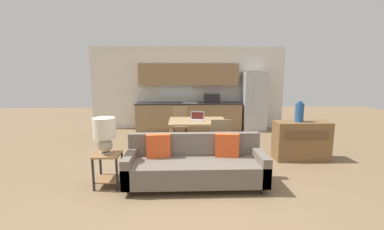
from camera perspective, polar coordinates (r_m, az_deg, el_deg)
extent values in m
plane|color=#7F6647|center=(4.37, 0.75, -15.67)|extent=(20.00, 20.00, 0.00)
cube|color=silver|center=(8.60, -0.79, 6.01)|extent=(6.40, 0.06, 2.70)
cube|color=white|center=(8.56, -3.72, 7.39)|extent=(1.08, 0.01, 0.92)
cube|color=#8E704C|center=(8.37, -0.72, -0.42)|extent=(3.37, 0.62, 0.86)
cube|color=#232326|center=(8.31, -0.72, 2.64)|extent=(3.40, 0.65, 0.04)
cube|color=#B2B5B7|center=(8.25, -0.45, 2.75)|extent=(0.48, 0.36, 0.01)
cylinder|color=#B7BABC|center=(8.41, -0.49, 3.68)|extent=(0.02, 0.02, 0.24)
cube|color=#8E704C|center=(8.39, -0.76, 9.00)|extent=(3.20, 0.34, 0.70)
cube|color=black|center=(8.29, 4.41, 3.71)|extent=(0.48, 0.36, 0.28)
cube|color=#B7BABC|center=(8.56, 13.55, 2.98)|extent=(0.73, 0.68, 1.88)
cylinder|color=silver|center=(8.15, 12.78, 3.37)|extent=(0.02, 0.02, 0.85)
cube|color=tan|center=(6.11, 1.20, -1.37)|extent=(1.34, 1.00, 0.04)
cylinder|color=tan|center=(5.76, -4.67, -5.80)|extent=(0.05, 0.05, 0.69)
cylinder|color=tan|center=(5.83, 7.47, -5.65)|extent=(0.05, 0.05, 0.69)
cylinder|color=tan|center=(6.61, -4.34, -3.82)|extent=(0.05, 0.05, 0.69)
cylinder|color=tan|center=(6.67, 6.23, -3.72)|extent=(0.05, 0.05, 0.69)
cylinder|color=#3D2D1E|center=(4.17, -13.93, -16.48)|extent=(0.05, 0.05, 0.10)
cylinder|color=#3D2D1E|center=(4.27, 15.52, -15.91)|extent=(0.05, 0.05, 0.10)
cylinder|color=#3D2D1E|center=(4.74, -12.33, -13.15)|extent=(0.05, 0.05, 0.10)
cylinder|color=#3D2D1E|center=(4.83, 13.19, -12.76)|extent=(0.05, 0.05, 0.10)
cube|color=#6B6056|center=(4.30, 0.77, -12.26)|extent=(2.26, 0.80, 0.33)
cube|color=#6B6056|center=(4.54, 0.56, -8.44)|extent=(2.26, 0.14, 0.72)
cube|color=#6B6056|center=(4.35, -13.61, -11.26)|extent=(0.14, 0.80, 0.47)
cube|color=#6B6056|center=(4.45, 14.80, -10.84)|extent=(0.14, 0.80, 0.47)
cube|color=#E05123|center=(4.38, -7.50, -6.86)|extent=(0.41, 0.17, 0.40)
cube|color=#E05123|center=(4.43, 7.76, -6.70)|extent=(0.41, 0.16, 0.40)
cube|color=olive|center=(4.43, -18.25, -8.31)|extent=(0.41, 0.41, 0.03)
cube|color=olive|center=(4.57, -17.98, -13.30)|extent=(0.37, 0.37, 0.02)
cube|color=#232326|center=(4.41, -21.09, -12.37)|extent=(0.03, 0.03, 0.52)
cube|color=#232326|center=(4.31, -16.34, -12.64)|extent=(0.03, 0.03, 0.52)
cube|color=#232326|center=(4.74, -19.64, -10.77)|extent=(0.03, 0.03, 0.52)
cube|color=#232326|center=(4.64, -15.22, -10.96)|extent=(0.03, 0.03, 0.52)
cylinder|color=#B2A893|center=(4.45, -18.63, -7.92)|extent=(0.16, 0.16, 0.02)
sphere|color=#B2A893|center=(4.42, -18.72, -6.34)|extent=(0.23, 0.23, 0.23)
cylinder|color=beige|center=(4.35, -18.91, -2.74)|extent=(0.36, 0.36, 0.33)
cube|color=brown|center=(6.01, 23.12, -5.25)|extent=(1.14, 0.45, 0.83)
cube|color=brown|center=(5.77, 24.18, -4.22)|extent=(0.91, 0.01, 0.20)
cylinder|color=#234C84|center=(5.87, 22.77, 0.50)|extent=(0.17, 0.17, 0.39)
cylinder|color=#234C84|center=(5.84, 22.90, 2.60)|extent=(0.10, 0.10, 0.04)
cube|color=#997A56|center=(6.93, -2.74, -2.46)|extent=(0.44, 0.44, 0.04)
cube|color=#997A56|center=(7.08, -2.67, -0.08)|extent=(0.40, 0.05, 0.48)
cylinder|color=black|center=(6.83, -4.23, -4.61)|extent=(0.03, 0.03, 0.41)
cylinder|color=black|center=(6.81, -1.37, -4.62)|extent=(0.03, 0.03, 0.41)
cylinder|color=black|center=(7.16, -4.02, -3.95)|extent=(0.03, 0.03, 0.41)
cylinder|color=black|center=(7.14, -1.29, -3.96)|extent=(0.03, 0.03, 0.41)
cube|color=#997A56|center=(5.44, 6.23, -5.81)|extent=(0.45, 0.45, 0.04)
cube|color=#997A56|center=(5.19, 6.44, -3.61)|extent=(0.40, 0.06, 0.48)
cylinder|color=black|center=(5.68, 7.79, -7.56)|extent=(0.03, 0.03, 0.41)
cylinder|color=black|center=(5.65, 4.33, -7.58)|extent=(0.03, 0.03, 0.41)
cylinder|color=black|center=(5.36, 8.16, -8.61)|extent=(0.03, 0.03, 0.41)
cylinder|color=black|center=(5.33, 4.48, -8.64)|extent=(0.03, 0.03, 0.41)
cube|color=#B7BABC|center=(6.08, 1.06, -1.14)|extent=(0.35, 0.28, 0.02)
cube|color=#B7BABC|center=(6.18, 1.20, -0.12)|extent=(0.32, 0.11, 0.20)
cube|color=#4C1914|center=(6.17, 1.19, -0.13)|extent=(0.29, 0.09, 0.17)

